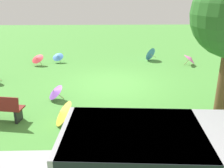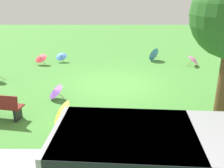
# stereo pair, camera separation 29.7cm
# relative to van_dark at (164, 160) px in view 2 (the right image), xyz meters

# --- Properties ---
(ground) EXTENTS (40.00, 40.00, 0.00)m
(ground) POSITION_rel_van_dark_xyz_m (0.90, -6.63, -0.91)
(ground) COLOR #478C38
(van_dark) EXTENTS (4.71, 2.38, 1.53)m
(van_dark) POSITION_rel_van_dark_xyz_m (0.00, 0.00, 0.00)
(van_dark) COLOR #99999E
(van_dark) RESTS_ON ground
(parasol_blue_0) EXTENTS (0.85, 0.83, 0.80)m
(parasol_blue_0) POSITION_rel_van_dark_xyz_m (-1.35, -10.66, -0.51)
(parasol_blue_0) COLOR tan
(parasol_blue_0) RESTS_ON ground
(parasol_yellow_0) EXTENTS (0.93, 0.99, 0.79)m
(parasol_yellow_0) POSITION_rel_van_dark_xyz_m (2.64, -3.07, -0.52)
(parasol_yellow_0) COLOR tan
(parasol_yellow_0) RESTS_ON ground
(parasol_blue_1) EXTENTS (0.75, 0.73, 0.60)m
(parasol_blue_1) POSITION_rel_van_dark_xyz_m (3.99, -10.25, -0.54)
(parasol_blue_1) COLOR tan
(parasol_blue_1) RESTS_ON ground
(parasol_pink_1) EXTENTS (0.80, 0.86, 0.67)m
(parasol_pink_1) POSITION_rel_van_dark_xyz_m (-3.44, -9.54, -0.53)
(parasol_pink_1) COLOR tan
(parasol_pink_1) RESTS_ON ground
(parasol_red_1) EXTENTS (0.89, 0.87, 0.64)m
(parasol_red_1) POSITION_rel_van_dark_xyz_m (5.01, -9.69, -0.50)
(parasol_red_1) COLOR tan
(parasol_red_1) RESTS_ON ground
(parasol_purple_0) EXTENTS (0.81, 0.86, 0.63)m
(parasol_purple_0) POSITION_rel_van_dark_xyz_m (3.20, -4.93, -0.56)
(parasol_purple_0) COLOR tan
(parasol_purple_0) RESTS_ON ground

